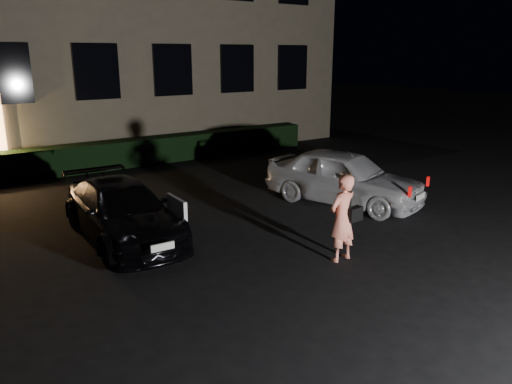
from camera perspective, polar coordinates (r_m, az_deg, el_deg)
ground at (r=7.91m, az=9.55°, el=-11.44°), size 80.00×80.00×0.00m
hedge at (r=16.56m, az=-16.55°, el=4.03°), size 15.00×0.70×0.85m
sedan at (r=10.16m, az=-15.04°, el=-2.14°), size 1.72×4.00×1.13m
hatch at (r=12.30m, az=10.00°, el=1.73°), size 2.67×4.19×1.33m
man at (r=8.85m, az=9.87°, el=-2.93°), size 0.67×0.43×1.57m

